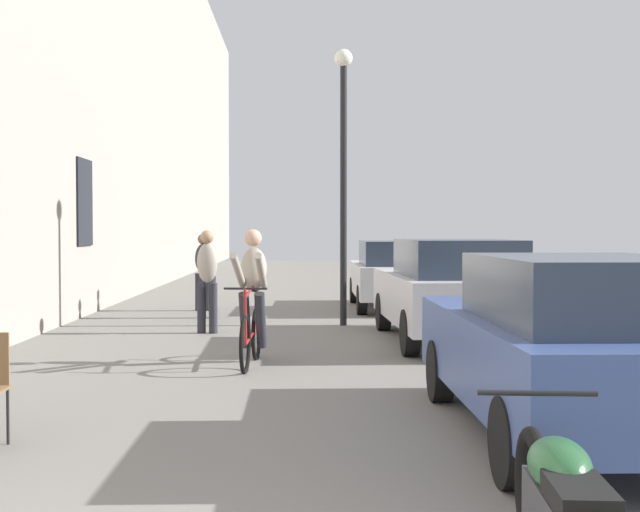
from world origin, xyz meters
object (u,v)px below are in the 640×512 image
Objects in this scene: cyclist_on_bicycle at (252,300)px; pedestrian_far at (203,268)px; parked_car_nearest at (570,344)px; parked_car_second at (451,289)px; street_lamp at (344,151)px; pedestrian_mid at (207,270)px; pedestrian_near at (207,275)px; parked_car_third at (394,274)px.

pedestrian_far is at bearing 101.48° from cyclist_on_bicycle.
parked_car_nearest is 0.95× the size of parked_car_second.
parked_car_nearest is at bearing -90.92° from parked_car_second.
cyclist_on_bicycle is 0.36× the size of street_lamp.
pedestrian_mid is 1.49m from pedestrian_far.
street_lamp is 1.16× the size of parked_car_nearest.
parked_car_nearest is at bearing -67.25° from pedestrian_mid.
pedestrian_near is 1.05× the size of pedestrian_far.
pedestrian_near is 1.02× the size of pedestrian_mid.
cyclist_on_bicycle is 5.04m from street_lamp.
cyclist_on_bicycle is 5.69m from pedestrian_mid.
street_lamp is 1.11× the size of parked_car_second.
street_lamp is (1.39, 4.27, 2.30)m from cyclist_on_bicycle.
street_lamp is at bearing -44.55° from pedestrian_far.
parked_car_second is at bearing -18.04° from pedestrian_near.
cyclist_on_bicycle is 3.31m from pedestrian_near.
pedestrian_near reaches higher than pedestrian_far.
pedestrian_far is at bearing 99.70° from pedestrian_mid.
parked_car_second is 5.42m from parked_car_third.
cyclist_on_bicycle is 3.48m from parked_car_second.
pedestrian_far is at bearing 135.45° from street_lamp.
pedestrian_far is 0.33× the size of street_lamp.
pedestrian_far is (-0.25, 1.47, -0.02)m from pedestrian_mid.
street_lamp is at bearing -112.20° from parked_car_third.
cyclist_on_bicycle reaches higher than parked_car_nearest.
cyclist_on_bicycle is at bearing -107.99° from street_lamp.
pedestrian_far is (-1.43, 7.04, 0.10)m from cyclist_on_bicycle.
pedestrian_far is at bearing 130.25° from parked_car_second.
cyclist_on_bicycle is at bearing -78.52° from pedestrian_far.
pedestrian_near reaches higher than parked_car_nearest.
parked_car_third is (-0.15, 11.26, -0.02)m from parked_car_nearest.
pedestrian_near is at bearing -130.45° from parked_car_third.
pedestrian_near is at bearing -83.77° from pedestrian_mid.
cyclist_on_bicycle reaches higher than pedestrian_mid.
parked_car_nearest is at bearing -62.34° from pedestrian_near.
street_lamp reaches higher than cyclist_on_bicycle.
cyclist_on_bicycle is at bearing -78.06° from pedestrian_mid.
parked_car_second is at bearing 33.90° from cyclist_on_bicycle.
parked_car_nearest is (1.41, -8.17, -2.33)m from street_lamp.
pedestrian_far is 11.72m from parked_car_nearest.
street_lamp is at bearing 99.78° from parked_car_nearest.
pedestrian_mid reaches higher than parked_car_second.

